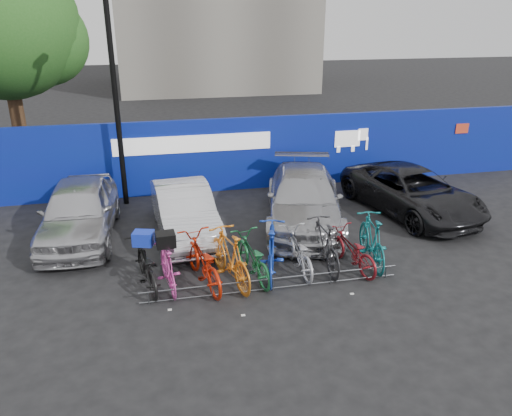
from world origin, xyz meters
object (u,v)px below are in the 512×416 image
object	(u,v)px
bike_5	(272,250)
bike_7	(324,244)
bike_8	(351,250)
bike_2	(202,262)
bike_rack	(273,284)
bike_9	(372,240)
car_0	(79,211)
bike_6	(298,251)
bike_4	(252,257)
car_3	(412,191)
bike_0	(146,265)
car_2	(304,199)
bike_1	(168,267)
bike_3	(230,257)
car_1	(184,211)
tree	(9,26)
lamppost	(116,97)

from	to	relation	value
bike_5	bike_7	bearing A→B (deg)	-161.37
bike_8	bike_2	bearing A→B (deg)	-14.78
bike_5	bike_7	xyz separation A→B (m)	(1.25, 0.09, -0.02)
bike_rack	bike_8	xyz separation A→B (m)	(1.99, 0.57, 0.30)
bike_8	bike_9	xyz separation A→B (m)	(0.57, 0.17, 0.13)
car_0	bike_6	xyz separation A→B (m)	(5.04, -2.93, -0.27)
bike_4	car_3	bearing A→B (deg)	-162.95
car_3	bike_0	xyz separation A→B (m)	(-7.66, -2.70, -0.16)
car_2	bike_1	xyz separation A→B (m)	(-3.89, -2.79, -0.23)
bike_3	car_1	bearing A→B (deg)	-89.30
bike_4	bike_5	xyz separation A→B (m)	(0.44, 0.03, 0.12)
bike_5	bike_6	world-z (taller)	bike_5
bike_0	bike_3	world-z (taller)	bike_3
bike_rack	car_3	xyz separation A→B (m)	(5.04, 3.47, 0.50)
bike_3	bike_5	xyz separation A→B (m)	(0.96, 0.14, -0.00)
car_1	bike_3	distance (m)	2.86
bike_2	bike_8	size ratio (longest dim) A/B	1.17
tree	car_2	world-z (taller)	tree
lamppost	bike_5	size ratio (longest dim) A/B	3.01
lamppost	bike_7	xyz separation A→B (m)	(4.59, -5.23, -2.68)
bike_3	lamppost	bearing A→B (deg)	-81.18
tree	bike_7	world-z (taller)	tree
bike_rack	bike_9	distance (m)	2.70
bike_0	bike_9	size ratio (longest dim) A/B	0.95
tree	lamppost	bearing A→B (deg)	-52.49
bike_rack	lamppost	bearing A→B (deg)	118.07
bike_3	bike_7	world-z (taller)	bike_3
car_2	bike_2	bearing A→B (deg)	-123.32
bike_0	car_1	bearing A→B (deg)	-123.05
car_3	bike_3	xyz separation A→B (m)	(-5.87, -2.93, -0.04)
bike_7	bike_8	world-z (taller)	bike_7
tree	bike_4	distance (m)	12.76
car_1	bike_3	bearing A→B (deg)	-79.12
bike_9	car_1	bearing A→B (deg)	-23.64
car_1	bike_2	bearing A→B (deg)	-90.98
bike_4	bike_6	xyz separation A→B (m)	(1.08, 0.10, -0.01)
car_3	bike_9	distance (m)	3.69
car_2	bike_4	xyz separation A→B (m)	(-2.03, -2.73, -0.23)
bike_2	bike_8	bearing A→B (deg)	166.52
bike_9	bike_3	bearing A→B (deg)	11.36
bike_6	lamppost	bearing A→B (deg)	-55.59
car_3	bike_7	bearing A→B (deg)	-155.50
bike_0	bike_8	size ratio (longest dim) A/B	1.06
car_0	car_3	size ratio (longest dim) A/B	0.93
bike_rack	bike_3	bearing A→B (deg)	146.86
car_1	car_2	bearing A→B (deg)	-2.95
bike_3	bike_5	size ratio (longest dim) A/B	1.01
bike_0	bike_7	size ratio (longest dim) A/B	0.96
car_2	bike_2	xyz separation A→B (m)	(-3.15, -2.80, -0.18)
car_3	bike_3	bearing A→B (deg)	-165.44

